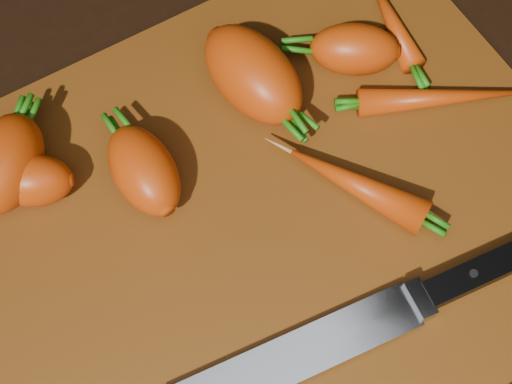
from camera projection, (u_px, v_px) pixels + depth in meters
ground at (262, 220)px, 0.57m from camera, size 2.00×2.00×0.01m
cutting_board at (263, 215)px, 0.56m from camera, size 0.50×0.40×0.01m
carrot_0 at (6, 163)px, 0.54m from camera, size 0.10×0.10×0.05m
carrot_1 at (33, 181)px, 0.54m from camera, size 0.07×0.07×0.04m
carrot_2 at (253, 74)px, 0.57m from camera, size 0.07×0.11×0.06m
carrot_3 at (144, 170)px, 0.54m from camera, size 0.05×0.08×0.05m
carrot_4 at (354, 49)px, 0.59m from camera, size 0.09×0.08×0.04m
carrot_5 at (391, 20)px, 0.61m from camera, size 0.04×0.10×0.02m
carrot_6 at (440, 98)px, 0.58m from camera, size 0.13×0.08×0.02m
carrot_7 at (357, 185)px, 0.54m from camera, size 0.08×0.11×0.03m
knife at (319, 346)px, 0.50m from camera, size 0.31×0.06×0.02m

